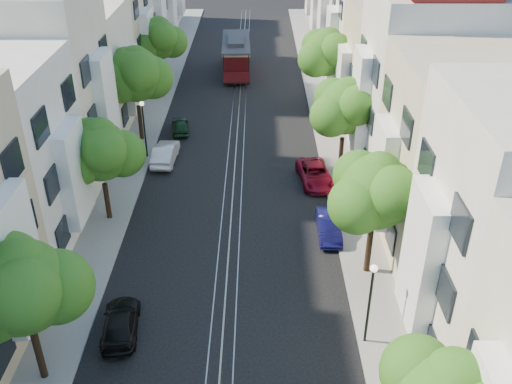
{
  "coord_description": "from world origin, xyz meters",
  "views": [
    {
      "loc": [
        1.53,
        -14.39,
        18.51
      ],
      "look_at": [
        1.49,
        13.41,
        2.2
      ],
      "focal_mm": 40.0,
      "sensor_mm": 36.0,
      "label": 1
    }
  ],
  "objects_px": {
    "lamp_west": "(144,121)",
    "cable_car": "(236,54)",
    "parked_car_w_near": "(121,323)",
    "lamp_east": "(371,293)",
    "parked_car_e_far": "(315,174)",
    "parked_car_e_mid": "(329,226)",
    "tree_w_c": "(136,76)",
    "tree_e_c": "(346,108)",
    "tree_w_b": "(101,153)",
    "parked_car_w_mid": "(165,153)",
    "parked_car_w_far": "(180,126)",
    "tree_w_d": "(159,40)",
    "tree_w_a": "(23,289)",
    "tree_e_b": "(377,193)",
    "tree_e_d": "(328,54)"
  },
  "relations": [
    {
      "from": "parked_car_w_mid",
      "to": "parked_car_w_far",
      "type": "xyz_separation_m",
      "value": [
        0.47,
        5.0,
        -0.12
      ]
    },
    {
      "from": "tree_e_b",
      "to": "tree_w_d",
      "type": "bearing_deg",
      "value": 118.07
    },
    {
      "from": "parked_car_e_mid",
      "to": "parked_car_e_far",
      "type": "height_order",
      "value": "parked_car_e_far"
    },
    {
      "from": "tree_w_b",
      "to": "parked_car_w_far",
      "type": "relative_size",
      "value": 1.96
    },
    {
      "from": "tree_w_d",
      "to": "cable_car",
      "type": "xyz_separation_m",
      "value": [
        6.64,
        4.76,
        -2.67
      ]
    },
    {
      "from": "parked_car_e_far",
      "to": "parked_car_w_far",
      "type": "bearing_deg",
      "value": 133.69
    },
    {
      "from": "tree_w_c",
      "to": "lamp_west",
      "type": "xyz_separation_m",
      "value": [
        0.84,
        -2.98,
        -2.22
      ]
    },
    {
      "from": "tree_w_a",
      "to": "parked_car_e_far",
      "type": "bearing_deg",
      "value": 52.86
    },
    {
      "from": "parked_car_w_far",
      "to": "parked_car_e_mid",
      "type": "bearing_deg",
      "value": 117.55
    },
    {
      "from": "lamp_west",
      "to": "parked_car_w_mid",
      "type": "xyz_separation_m",
      "value": [
        1.4,
        -0.57,
        -2.18
      ]
    },
    {
      "from": "tree_e_c",
      "to": "lamp_west",
      "type": "xyz_separation_m",
      "value": [
        -13.56,
        2.02,
        -1.75
      ]
    },
    {
      "from": "parked_car_e_mid",
      "to": "parked_car_w_far",
      "type": "distance_m",
      "value": 17.28
    },
    {
      "from": "parked_car_w_near",
      "to": "parked_car_e_far",
      "type": "bearing_deg",
      "value": -131.64
    },
    {
      "from": "lamp_west",
      "to": "parked_car_w_far",
      "type": "height_order",
      "value": "lamp_west"
    },
    {
      "from": "tree_e_d",
      "to": "cable_car",
      "type": "xyz_separation_m",
      "value": [
        -7.76,
        9.76,
        -2.94
      ]
    },
    {
      "from": "parked_car_w_far",
      "to": "tree_w_c",
      "type": "bearing_deg",
      "value": 20.26
    },
    {
      "from": "tree_w_a",
      "to": "tree_e_d",
      "type": "bearing_deg",
      "value": 63.59
    },
    {
      "from": "tree_w_a",
      "to": "tree_w_c",
      "type": "height_order",
      "value": "tree_w_c"
    },
    {
      "from": "lamp_west",
      "to": "parked_car_e_far",
      "type": "relative_size",
      "value": 0.97
    },
    {
      "from": "tree_w_b",
      "to": "cable_car",
      "type": "xyz_separation_m",
      "value": [
        6.64,
        26.76,
        -2.47
      ]
    },
    {
      "from": "cable_car",
      "to": "parked_car_e_far",
      "type": "bearing_deg",
      "value": -77.07
    },
    {
      "from": "lamp_west",
      "to": "cable_car",
      "type": "relative_size",
      "value": 0.49
    },
    {
      "from": "lamp_west",
      "to": "cable_car",
      "type": "distance_m",
      "value": 19.63
    },
    {
      "from": "tree_w_a",
      "to": "lamp_east",
      "type": "height_order",
      "value": "tree_w_a"
    },
    {
      "from": "tree_w_d",
      "to": "parked_car_w_near",
      "type": "height_order",
      "value": "tree_w_d"
    },
    {
      "from": "tree_e_d",
      "to": "tree_w_c",
      "type": "bearing_deg",
      "value": -157.38
    },
    {
      "from": "tree_w_c",
      "to": "parked_car_w_near",
      "type": "height_order",
      "value": "tree_w_c"
    },
    {
      "from": "tree_e_c",
      "to": "cable_car",
      "type": "distance_m",
      "value": 22.32
    },
    {
      "from": "tree_e_b",
      "to": "parked_car_w_near",
      "type": "height_order",
      "value": "tree_e_b"
    },
    {
      "from": "parked_car_w_near",
      "to": "parked_car_w_mid",
      "type": "xyz_separation_m",
      "value": [
        -0.32,
        16.78,
        0.12
      ]
    },
    {
      "from": "parked_car_e_far",
      "to": "tree_w_b",
      "type": "bearing_deg",
      "value": -167.4
    },
    {
      "from": "tree_w_a",
      "to": "tree_w_d",
      "type": "distance_m",
      "value": 34.0
    },
    {
      "from": "tree_e_b",
      "to": "tree_w_b",
      "type": "relative_size",
      "value": 1.07
    },
    {
      "from": "tree_w_c",
      "to": "parked_car_e_mid",
      "type": "xyz_separation_m",
      "value": [
        12.74,
        -12.62,
        -4.49
      ]
    },
    {
      "from": "tree_w_a",
      "to": "lamp_west",
      "type": "relative_size",
      "value": 1.61
    },
    {
      "from": "parked_car_w_near",
      "to": "lamp_west",
      "type": "bearing_deg",
      "value": -90.27
    },
    {
      "from": "parked_car_w_near",
      "to": "lamp_east",
      "type": "bearing_deg",
      "value": 170.64
    },
    {
      "from": "tree_w_a",
      "to": "parked_car_w_mid",
      "type": "height_order",
      "value": "tree_w_a"
    },
    {
      "from": "cable_car",
      "to": "parked_car_e_far",
      "type": "distance_m",
      "value": 23.06
    },
    {
      "from": "tree_e_b",
      "to": "tree_w_d",
      "type": "height_order",
      "value": "tree_e_b"
    },
    {
      "from": "cable_car",
      "to": "parked_car_e_mid",
      "type": "xyz_separation_m",
      "value": [
        6.1,
        -28.38,
        -1.35
      ]
    },
    {
      "from": "tree_e_b",
      "to": "parked_car_e_mid",
      "type": "relative_size",
      "value": 1.89
    },
    {
      "from": "tree_w_b",
      "to": "parked_car_w_near",
      "type": "bearing_deg",
      "value": -74.6
    },
    {
      "from": "tree_e_d",
      "to": "parked_car_w_mid",
      "type": "relative_size",
      "value": 1.69
    },
    {
      "from": "tree_w_d",
      "to": "parked_car_w_near",
      "type": "relative_size",
      "value": 1.72
    },
    {
      "from": "tree_e_c",
      "to": "tree_w_d",
      "type": "distance_m",
      "value": 21.53
    },
    {
      "from": "parked_car_w_far",
      "to": "parked_car_e_far",
      "type": "bearing_deg",
      "value": 132.98
    },
    {
      "from": "parked_car_e_mid",
      "to": "parked_car_w_near",
      "type": "distance_m",
      "value": 12.76
    },
    {
      "from": "lamp_west",
      "to": "parked_car_e_mid",
      "type": "xyz_separation_m",
      "value": [
        11.9,
        -9.64,
        -2.26
      ]
    },
    {
      "from": "tree_e_c",
      "to": "parked_car_e_mid",
      "type": "height_order",
      "value": "tree_e_c"
    }
  ]
}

